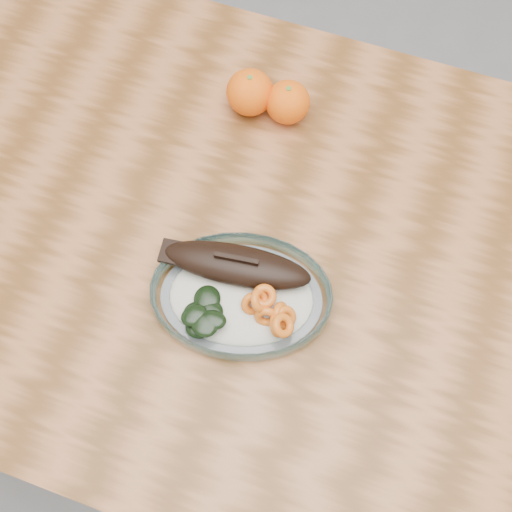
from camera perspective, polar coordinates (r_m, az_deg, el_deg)
name	(u,v)px	position (r m, az deg, el deg)	size (l,w,h in m)	color
ground	(263,369)	(1.62, 0.64, -10.00)	(3.00, 3.00, 0.00)	slate
dining_table	(267,271)	(1.00, 1.02, -1.35)	(1.20, 0.80, 0.75)	brown
plated_meal	(241,294)	(0.86, -1.36, -3.41)	(0.54, 0.54, 0.08)	white
orange_left	(250,92)	(1.00, -0.54, 14.34)	(0.07, 0.07, 0.07)	#FF4F05
orange_right	(288,102)	(1.00, 2.84, 13.49)	(0.07, 0.07, 0.07)	#FF4F05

